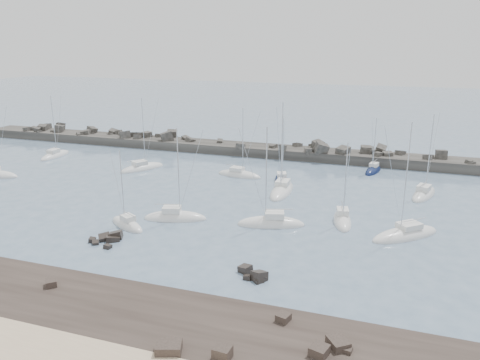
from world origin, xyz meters
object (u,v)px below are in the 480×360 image
(sailboat_3, at_px, (142,169))
(sailboat_10, at_px, (424,195))
(sailboat_1, at_px, (55,156))
(sailboat_5, at_px, (127,225))
(sailboat_9, at_px, (271,224))
(sailboat_7, at_px, (175,218))
(sailboat_13, at_px, (373,171))
(sailboat_14, at_px, (342,221))
(sailboat_6, at_px, (282,191))
(sailboat_8, at_px, (282,181))
(sailboat_4, at_px, (239,175))
(sailboat_11, at_px, (405,235))

(sailboat_3, distance_m, sailboat_10, 47.12)
(sailboat_1, relative_size, sailboat_5, 1.22)
(sailboat_9, bearing_deg, sailboat_7, -170.95)
(sailboat_13, bearing_deg, sailboat_3, -163.53)
(sailboat_7, distance_m, sailboat_14, 21.36)
(sailboat_6, bearing_deg, sailboat_9, -81.97)
(sailboat_3, relative_size, sailboat_8, 1.18)
(sailboat_14, bearing_deg, sailboat_3, 158.95)
(sailboat_1, height_order, sailboat_7, sailboat_7)
(sailboat_10, bearing_deg, sailboat_6, -165.88)
(sailboat_1, xyz_separation_m, sailboat_3, (21.24, -2.95, -0.00))
(sailboat_3, distance_m, sailboat_13, 40.89)
(sailboat_3, xyz_separation_m, sailboat_14, (36.94, -14.21, 0.02))
(sailboat_4, distance_m, sailboat_10, 29.30)
(sailboat_7, relative_size, sailboat_10, 0.99)
(sailboat_14, bearing_deg, sailboat_7, -164.02)
(sailboat_13, xyz_separation_m, sailboat_14, (-2.27, -25.81, 0.01))
(sailboat_9, bearing_deg, sailboat_13, 70.48)
(sailboat_10, relative_size, sailboat_11, 0.89)
(sailboat_6, height_order, sailboat_14, sailboat_6)
(sailboat_6, height_order, sailboat_13, sailboat_6)
(sailboat_4, xyz_separation_m, sailboat_10, (29.28, -1.21, 0.02))
(sailboat_1, bearing_deg, sailboat_7, -31.48)
(sailboat_5, relative_size, sailboat_9, 0.77)
(sailboat_7, bearing_deg, sailboat_9, 9.05)
(sailboat_3, distance_m, sailboat_6, 27.22)
(sailboat_5, height_order, sailboat_8, sailboat_8)
(sailboat_1, height_order, sailboat_14, sailboat_1)
(sailboat_10, distance_m, sailboat_13, 13.81)
(sailboat_4, xyz_separation_m, sailboat_13, (21.37, 10.11, 0.01))
(sailboat_10, height_order, sailboat_14, sailboat_10)
(sailboat_7, xyz_separation_m, sailboat_13, (22.80, 31.69, -0.00))
(sailboat_1, xyz_separation_m, sailboat_11, (65.74, -19.37, -0.00))
(sailboat_6, xyz_separation_m, sailboat_8, (-1.31, 5.29, -0.02))
(sailboat_9, bearing_deg, sailboat_3, 147.67)
(sailboat_7, relative_size, sailboat_14, 1.14)
(sailboat_9, height_order, sailboat_14, sailboat_9)
(sailboat_6, distance_m, sailboat_11, 21.16)
(sailboat_14, bearing_deg, sailboat_9, -154.61)
(sailboat_3, relative_size, sailboat_14, 1.19)
(sailboat_5, distance_m, sailboat_13, 44.99)
(sailboat_9, xyz_separation_m, sailboat_14, (8.27, 3.93, 0.00))
(sailboat_4, xyz_separation_m, sailboat_14, (19.11, -15.70, 0.03))
(sailboat_7, xyz_separation_m, sailboat_14, (20.54, 5.88, 0.01))
(sailboat_4, relative_size, sailboat_5, 1.20)
(sailboat_4, height_order, sailboat_5, sailboat_4)
(sailboat_7, distance_m, sailboat_8, 22.47)
(sailboat_4, bearing_deg, sailboat_11, -33.87)
(sailboat_1, bearing_deg, sailboat_3, -7.91)
(sailboat_4, bearing_deg, sailboat_5, -103.21)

